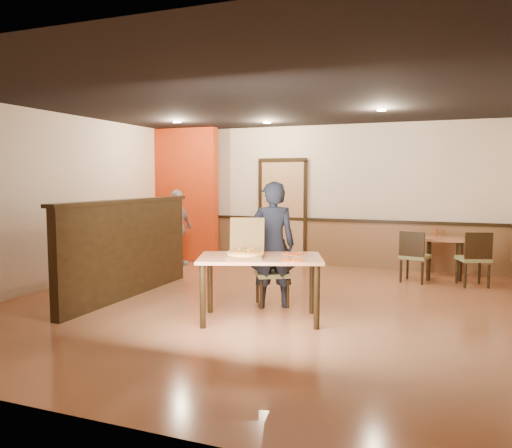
% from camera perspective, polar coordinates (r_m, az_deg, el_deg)
% --- Properties ---
extents(floor, '(7.00, 7.00, 0.00)m').
position_cam_1_polar(floor, '(6.97, 0.39, -9.28)').
color(floor, '#AE6944').
rests_on(floor, ground).
extents(ceiling, '(7.00, 7.00, 0.00)m').
position_cam_1_polar(ceiling, '(6.83, 0.41, 14.10)').
color(ceiling, black).
rests_on(ceiling, wall_back).
extents(wall_back, '(7.00, 0.00, 7.00)m').
position_cam_1_polar(wall_back, '(10.10, 7.47, 3.23)').
color(wall_back, beige).
rests_on(wall_back, floor).
extents(wall_left, '(0.00, 7.00, 7.00)m').
position_cam_1_polar(wall_left, '(8.64, -21.88, 2.56)').
color(wall_left, beige).
rests_on(wall_left, floor).
extents(wainscot_back, '(7.00, 0.04, 0.90)m').
position_cam_1_polar(wainscot_back, '(10.15, 7.37, -2.14)').
color(wainscot_back, brown).
rests_on(wainscot_back, floor).
extents(chair_rail_back, '(7.00, 0.06, 0.06)m').
position_cam_1_polar(chair_rail_back, '(10.08, 7.37, 0.49)').
color(chair_rail_back, black).
rests_on(chair_rail_back, wall_back).
extents(back_door, '(0.90, 0.06, 2.10)m').
position_cam_1_polar(back_door, '(10.30, 3.07, 1.35)').
color(back_door, tan).
rests_on(back_door, wall_back).
extents(booth_partition, '(0.20, 3.10, 1.44)m').
position_cam_1_polar(booth_partition, '(7.59, -14.43, -2.59)').
color(booth_partition, black).
rests_on(booth_partition, floor).
extents(red_accent_panel, '(1.60, 0.20, 2.78)m').
position_cam_1_polar(red_accent_panel, '(10.71, -8.46, 3.33)').
color(red_accent_panel, '#B4300C').
rests_on(red_accent_panel, floor).
extents(spot_a, '(0.14, 0.14, 0.02)m').
position_cam_1_polar(spot_a, '(9.43, -9.02, 11.47)').
color(spot_a, '#F8E3AD').
rests_on(spot_a, ceiling).
extents(spot_b, '(0.14, 0.14, 0.02)m').
position_cam_1_polar(spot_b, '(9.43, 1.27, 11.53)').
color(spot_b, '#F8E3AD').
rests_on(spot_b, ceiling).
extents(spot_c, '(0.14, 0.14, 0.02)m').
position_cam_1_polar(spot_c, '(7.94, 14.15, 12.55)').
color(spot_c, '#F8E3AD').
rests_on(spot_c, ceiling).
extents(main_table, '(1.68, 1.29, 0.80)m').
position_cam_1_polar(main_table, '(6.12, 0.49, -4.75)').
color(main_table, tan).
rests_on(main_table, floor).
extents(diner_chair, '(0.60, 0.60, 0.89)m').
position_cam_1_polar(diner_chair, '(6.95, 1.79, -5.23)').
color(diner_chair, olive).
rests_on(diner_chair, floor).
extents(side_chair_left, '(0.52, 0.52, 0.87)m').
position_cam_1_polar(side_chair_left, '(8.78, 17.60, -3.33)').
color(side_chair_left, olive).
rests_on(side_chair_left, floor).
extents(side_chair_right, '(0.56, 0.56, 0.90)m').
position_cam_1_polar(side_chair_right, '(8.78, 23.72, -3.44)').
color(side_chair_right, olive).
rests_on(side_chair_right, floor).
extents(side_table, '(0.70, 0.70, 0.71)m').
position_cam_1_polar(side_table, '(9.37, 20.69, -2.52)').
color(side_table, tan).
rests_on(side_table, floor).
extents(diner, '(0.74, 0.63, 1.71)m').
position_cam_1_polar(diner, '(6.74, 1.90, -2.38)').
color(diner, black).
rests_on(diner, floor).
extents(passerby, '(0.51, 0.94, 1.52)m').
position_cam_1_polar(passerby, '(10.07, -9.11, -0.45)').
color(passerby, '#9C9BA3').
rests_on(passerby, floor).
extents(pizza_box, '(0.56, 0.61, 0.46)m').
position_cam_1_polar(pizza_box, '(6.10, -1.19, -3.19)').
color(pizza_box, brown).
rests_on(pizza_box, main_table).
extents(pizza, '(0.46, 0.46, 0.03)m').
position_cam_1_polar(pizza, '(6.05, -1.23, -3.36)').
color(pizza, '#EDA956').
rests_on(pizza, pizza_box).
extents(napkin_near, '(0.28, 0.28, 0.01)m').
position_cam_1_polar(napkin_near, '(5.83, 4.17, -4.14)').
color(napkin_near, '#EF4910').
rests_on(napkin_near, main_table).
extents(napkin_far, '(0.29, 0.29, 0.01)m').
position_cam_1_polar(napkin_far, '(6.32, 4.35, -3.40)').
color(napkin_far, '#EF4910').
rests_on(napkin_far, main_table).
extents(condiment, '(0.06, 0.06, 0.14)m').
position_cam_1_polar(condiment, '(9.49, 19.92, -0.92)').
color(condiment, '#9B471C').
rests_on(condiment, side_table).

